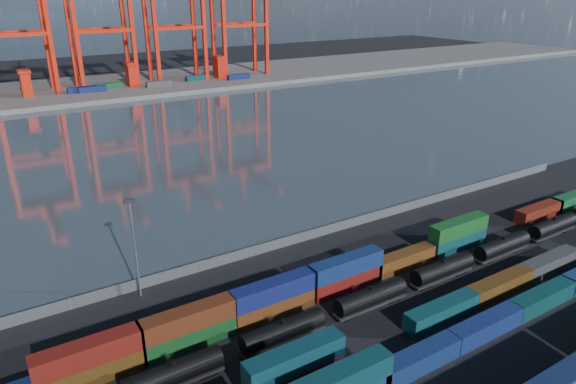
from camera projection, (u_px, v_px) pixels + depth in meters
ground at (396, 319)px, 75.36m from camera, size 700.00×700.00×0.00m
harbor_water at (159, 146)px, 157.97m from camera, size 700.00×700.00×0.00m
far_quay at (84, 89)px, 240.21m from camera, size 700.00×70.00×2.00m
container_row_south at (439, 346)px, 66.55m from camera, size 140.84×2.65×5.65m
container_row_mid at (416, 321)px, 72.02m from camera, size 141.88×2.67×5.70m
container_row_north at (313, 287)px, 79.05m from camera, size 142.58×2.66×5.68m
tanker_string at (408, 283)px, 80.94m from camera, size 121.24×2.74×3.92m
waterfront_fence at (294, 239)px, 97.02m from camera, size 160.12×0.12×2.20m
yard_light_mast at (134, 244)px, 77.57m from camera, size 1.60×0.40×16.60m
quay_containers at (64, 92)px, 222.50m from camera, size 172.58×10.99×2.60m
straddle_carriers at (81, 78)px, 228.58m from camera, size 140.00×7.00×11.10m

